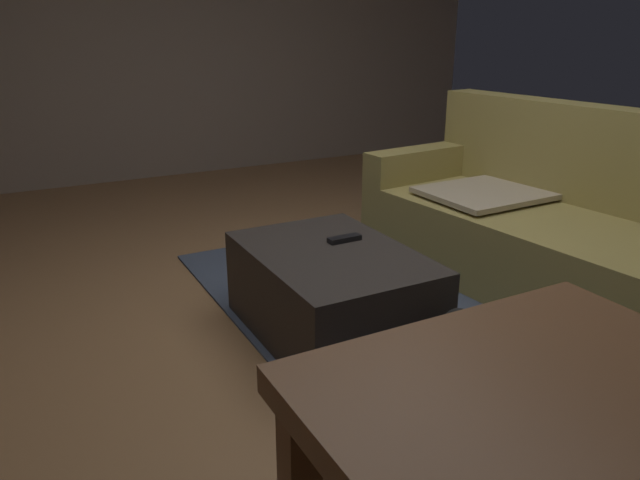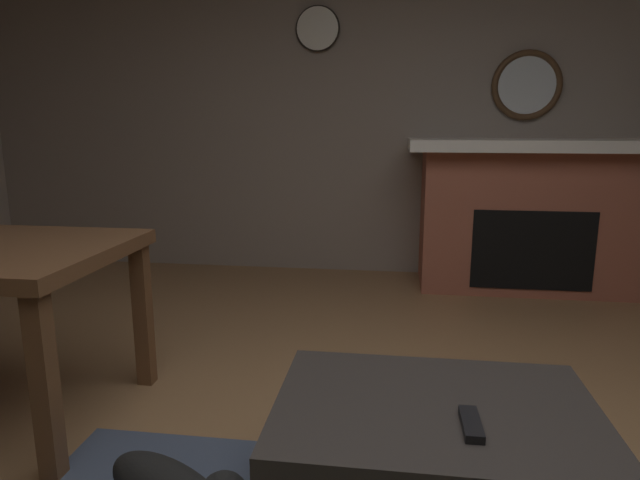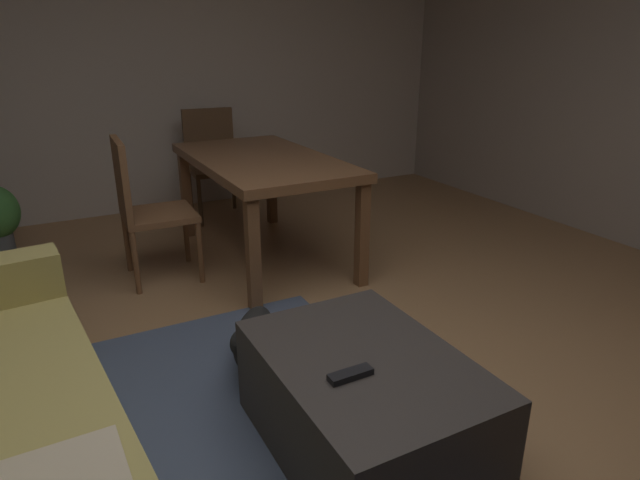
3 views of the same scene
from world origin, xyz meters
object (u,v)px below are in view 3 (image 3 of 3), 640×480
at_px(small_dog, 253,337).
at_px(dining_table, 262,169).
at_px(dining_chair_east, 213,157).
at_px(dining_chair_north, 143,203).
at_px(tv_remote, 350,374).
at_px(ottoman_coffee_table, 364,404).

bearing_deg(small_dog, dining_table, -24.77).
bearing_deg(dining_chair_east, dining_chair_north, 144.99).
bearing_deg(small_dog, tv_remote, -176.98).
relative_size(tv_remote, dining_chair_east, 0.17).
bearing_deg(dining_chair_east, tv_remote, 170.49).
bearing_deg(tv_remote, dining_chair_east, -10.03).
xyz_separation_m(dining_table, small_dog, (-1.27, 0.59, -0.50)).
xyz_separation_m(tv_remote, dining_chair_north, (2.10, 0.27, 0.10)).
height_order(tv_remote, dining_chair_north, dining_chair_north).
distance_m(tv_remote, dining_chair_east, 3.32).
bearing_deg(dining_chair_east, small_dog, 166.40).
relative_size(ottoman_coffee_table, dining_chair_east, 1.01).
distance_m(ottoman_coffee_table, tv_remote, 0.26).
height_order(ottoman_coffee_table, dining_chair_east, dining_chair_east).
xyz_separation_m(ottoman_coffee_table, tv_remote, (-0.08, 0.11, 0.22)).
bearing_deg(small_dog, dining_chair_north, 10.26).
height_order(dining_chair_east, dining_chair_north, same).
bearing_deg(small_dog, ottoman_coffee_table, -168.04).
height_order(ottoman_coffee_table, tv_remote, tv_remote).
bearing_deg(ottoman_coffee_table, tv_remote, 126.70).
distance_m(dining_table, dining_chair_east, 1.19).
bearing_deg(dining_chair_east, dining_table, 179.70).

